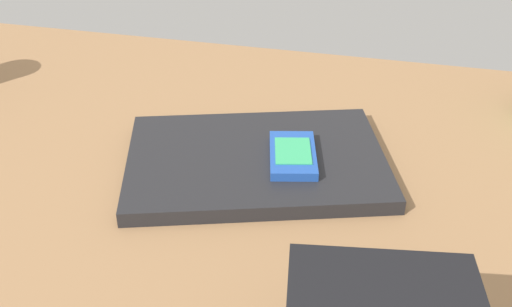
{
  "coord_description": "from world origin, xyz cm",
  "views": [
    {
      "loc": [
        24.53,
        -59.12,
        44.69
      ],
      "look_at": [
        9.39,
        2.38,
        5.0
      ],
      "focal_mm": 42.98,
      "sensor_mm": 36.0,
      "label": 1
    }
  ],
  "objects": [
    {
      "name": "laptop_closed",
      "position": [
        9.39,
        2.38,
        3.92
      ],
      "size": [
        36.47,
        30.27,
        1.84
      ],
      "primitive_type": "cube",
      "rotation": [
        0.0,
        0.0,
        0.31
      ],
      "color": "black",
      "rests_on": "desk_surface"
    },
    {
      "name": "desk_surface",
      "position": [
        0.0,
        0.0,
        1.5
      ],
      "size": [
        120.0,
        80.0,
        3.0
      ],
      "primitive_type": "cube",
      "color": "olive",
      "rests_on": "ground"
    },
    {
      "name": "cell_phone_on_laptop",
      "position": [
        13.93,
        2.49,
        5.43
      ],
      "size": [
        7.55,
        10.67,
        1.24
      ],
      "color": "#1E479E",
      "rests_on": "laptop_closed"
    }
  ]
}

